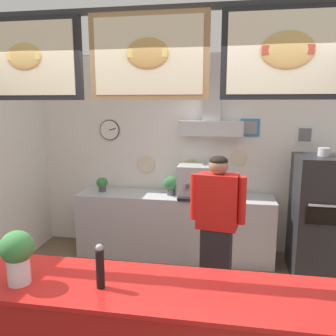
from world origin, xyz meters
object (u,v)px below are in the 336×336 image
(espresso_machine, at_px, (195,181))
(potted_oregano, at_px, (216,189))
(pizza_oven, at_px, (318,217))
(potted_thyme, at_px, (102,184))
(potted_sage, at_px, (171,184))
(shop_worker, at_px, (217,230))
(basil_vase, at_px, (18,255))
(pepper_grinder, at_px, (100,266))

(espresso_machine, relative_size, potted_oregano, 2.59)
(espresso_machine, xyz_separation_m, potted_oregano, (0.29, 0.00, -0.11))
(pizza_oven, height_order, espresso_machine, pizza_oven)
(potted_oregano, bearing_deg, potted_thyme, 178.74)
(potted_sage, bearing_deg, shop_worker, -61.51)
(potted_oregano, distance_m, basil_vase, 2.96)
(shop_worker, height_order, potted_sage, shop_worker)
(pepper_grinder, bearing_deg, potted_sage, 89.46)
(basil_vase, bearing_deg, potted_oregano, 66.24)
(pizza_oven, xyz_separation_m, pepper_grinder, (-1.92, -2.44, 0.38))
(pizza_oven, distance_m, potted_sage, 1.93)
(shop_worker, bearing_deg, espresso_machine, -66.01)
(basil_vase, bearing_deg, espresso_machine, 71.50)
(potted_thyme, distance_m, pepper_grinder, 2.88)
(potted_sage, height_order, pepper_grinder, pepper_grinder)
(pepper_grinder, bearing_deg, potted_thyme, 110.11)
(pizza_oven, relative_size, potted_thyme, 7.97)
(potted_oregano, relative_size, basil_vase, 0.54)
(potted_thyme, bearing_deg, potted_sage, -1.51)
(pizza_oven, relative_size, espresso_machine, 3.30)
(espresso_machine, distance_m, pepper_grinder, 2.69)
(potted_sage, bearing_deg, pepper_grinder, -90.54)
(potted_sage, xyz_separation_m, basil_vase, (-0.56, -2.71, 0.14))
(pizza_oven, bearing_deg, potted_oregano, 169.97)
(pizza_oven, bearing_deg, potted_thyme, 174.87)
(basil_vase, height_order, pepper_grinder, basil_vase)
(potted_thyme, height_order, potted_sage, potted_sage)
(potted_oregano, bearing_deg, espresso_machine, -179.55)
(espresso_machine, height_order, potted_sage, espresso_machine)
(pizza_oven, distance_m, basil_vase, 3.52)
(pepper_grinder, bearing_deg, pizza_oven, 51.75)
(basil_vase, bearing_deg, pizza_oven, 45.15)
(espresso_machine, xyz_separation_m, basil_vase, (-0.90, -2.70, 0.08))
(espresso_machine, bearing_deg, shop_worker, -74.94)
(shop_worker, bearing_deg, potted_sage, -52.58)
(pizza_oven, bearing_deg, shop_worker, -141.15)
(potted_sage, distance_m, pepper_grinder, 2.68)
(pepper_grinder, bearing_deg, basil_vase, -176.28)
(shop_worker, distance_m, espresso_machine, 1.28)
(shop_worker, relative_size, potted_oregano, 8.67)
(basil_vase, bearing_deg, potted_thyme, 99.34)
(potted_thyme, relative_size, potted_sage, 0.78)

